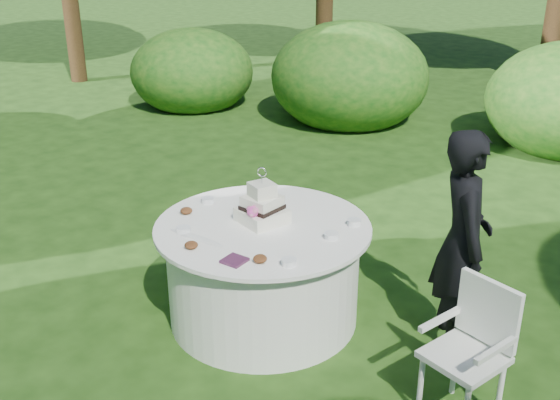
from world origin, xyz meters
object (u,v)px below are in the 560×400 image
object	(u,v)px
table	(263,272)
chair	(474,341)
napkins	(234,260)
cake	(262,208)
guest	(462,241)

from	to	relation	value
table	chair	bearing A→B (deg)	-5.57
napkins	cake	world-z (taller)	cake
guest	table	world-z (taller)	guest
cake	table	bearing A→B (deg)	-48.78
table	cake	distance (m)	0.50
guest	cake	distance (m)	1.41
guest	cake	size ratio (longest dim) A/B	3.71
guest	napkins	bearing A→B (deg)	103.14
table	chair	size ratio (longest dim) A/B	1.77
napkins	table	world-z (taller)	napkins
chair	napkins	bearing A→B (deg)	-164.96
napkins	table	size ratio (longest dim) A/B	0.09
cake	chair	bearing A→B (deg)	-6.75
table	guest	bearing A→B (deg)	22.57
cake	guest	bearing A→B (deg)	20.62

